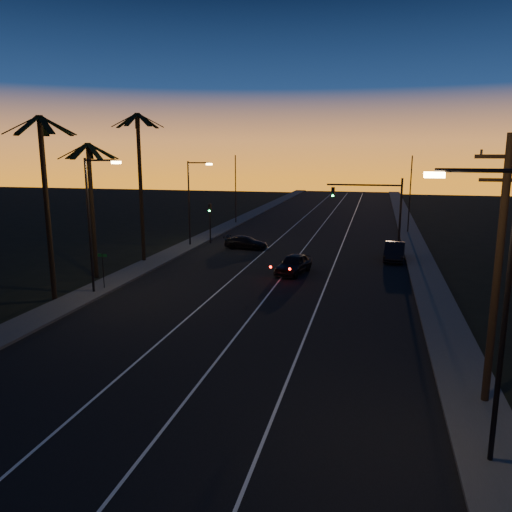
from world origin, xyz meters
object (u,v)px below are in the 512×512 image
(utility_pole, at_px, (498,267))
(right_car, at_px, (395,251))
(signal_mast, at_px, (375,201))
(lead_car, at_px, (293,264))
(cross_car, at_px, (246,242))

(utility_pole, relative_size, right_car, 2.05)
(signal_mast, xyz_separation_m, right_car, (1.86, -4.25, -3.98))
(signal_mast, distance_m, right_car, 6.12)
(utility_pole, relative_size, signal_mast, 1.41)
(lead_car, height_order, right_car, right_car)
(utility_pole, bearing_deg, lead_car, 119.08)
(signal_mast, relative_size, right_car, 1.45)
(utility_pole, height_order, signal_mast, utility_pole)
(lead_car, distance_m, cross_car, 11.03)
(signal_mast, xyz_separation_m, lead_car, (-5.98, -11.21, -4.01))
(utility_pole, distance_m, lead_car, 21.96)
(utility_pole, xyz_separation_m, lead_car, (-10.44, 18.78, -4.54))
(cross_car, bearing_deg, utility_pole, -59.11)
(right_car, bearing_deg, signal_mast, 113.67)
(right_car, distance_m, cross_car, 14.24)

